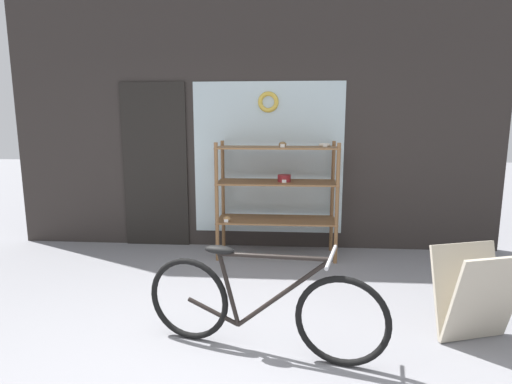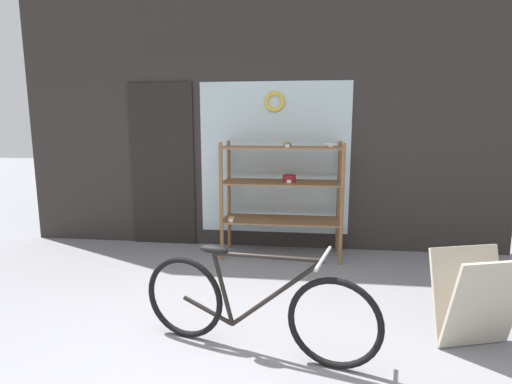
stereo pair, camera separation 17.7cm
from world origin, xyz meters
name	(u,v)px [view 1 (the left image)]	position (x,y,z in m)	size (l,w,h in m)	color
storefront_facade	(250,97)	(-0.03, 2.90, 1.91)	(6.20, 0.13, 3.91)	#2D2826
display_case	(277,186)	(0.33, 2.50, 0.86)	(1.41, 0.51, 1.38)	brown
bicycle	(260,306)	(0.25, 0.41, 0.34)	(1.70, 0.56, 0.76)	black
sandwich_board	(476,295)	(1.82, 0.68, 0.35)	(0.64, 0.53, 0.69)	#B2A893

